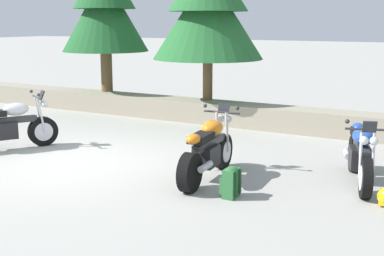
{
  "coord_description": "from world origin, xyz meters",
  "views": [
    {
      "loc": [
        6.51,
        -6.93,
        2.59
      ],
      "look_at": [
        2.0,
        1.2,
        0.65
      ],
      "focal_mm": 48.12,
      "sensor_mm": 36.0,
      "label": 1
    }
  ],
  "objects_px": {
    "motorcycle_silver_near_left": "(8,126)",
    "motorcycle_blue_far_right": "(361,155)",
    "motorcycle_orange_centre": "(208,151)",
    "pine_tree_mid_left": "(208,2)",
    "rider_backpack": "(231,182)",
    "pine_tree_far_left": "(104,1)"
  },
  "relations": [
    {
      "from": "motorcycle_blue_far_right",
      "to": "rider_backpack",
      "type": "xyz_separation_m",
      "value": [
        -1.55,
        -1.6,
        -0.24
      ]
    },
    {
      "from": "motorcycle_blue_far_right",
      "to": "pine_tree_far_left",
      "type": "relative_size",
      "value": 0.44
    },
    {
      "from": "motorcycle_blue_far_right",
      "to": "pine_tree_far_left",
      "type": "bearing_deg",
      "value": 155.27
    },
    {
      "from": "rider_backpack",
      "to": "pine_tree_far_left",
      "type": "xyz_separation_m",
      "value": [
        -6.45,
        5.28,
        2.9
      ]
    },
    {
      "from": "motorcycle_orange_centre",
      "to": "rider_backpack",
      "type": "bearing_deg",
      "value": -42.68
    },
    {
      "from": "pine_tree_mid_left",
      "to": "motorcycle_orange_centre",
      "type": "bearing_deg",
      "value": -62.54
    },
    {
      "from": "motorcycle_blue_far_right",
      "to": "pine_tree_mid_left",
      "type": "distance_m",
      "value": 6.46
    },
    {
      "from": "motorcycle_silver_near_left",
      "to": "motorcycle_orange_centre",
      "type": "relative_size",
      "value": 0.9
    },
    {
      "from": "motorcycle_blue_far_right",
      "to": "pine_tree_far_left",
      "type": "height_order",
      "value": "pine_tree_far_left"
    },
    {
      "from": "rider_backpack",
      "to": "pine_tree_far_left",
      "type": "bearing_deg",
      "value": 140.68
    },
    {
      "from": "motorcycle_silver_near_left",
      "to": "pine_tree_far_left",
      "type": "height_order",
      "value": "pine_tree_far_left"
    },
    {
      "from": "rider_backpack",
      "to": "pine_tree_mid_left",
      "type": "bearing_deg",
      "value": 120.56
    },
    {
      "from": "motorcycle_orange_centre",
      "to": "pine_tree_mid_left",
      "type": "height_order",
      "value": "pine_tree_mid_left"
    },
    {
      "from": "motorcycle_silver_near_left",
      "to": "pine_tree_far_left",
      "type": "relative_size",
      "value": 0.41
    },
    {
      "from": "motorcycle_orange_centre",
      "to": "motorcycle_blue_far_right",
      "type": "bearing_deg",
      "value": 22.5
    },
    {
      "from": "motorcycle_blue_far_right",
      "to": "motorcycle_orange_centre",
      "type": "bearing_deg",
      "value": -157.5
    },
    {
      "from": "motorcycle_blue_far_right",
      "to": "rider_backpack",
      "type": "height_order",
      "value": "motorcycle_blue_far_right"
    },
    {
      "from": "motorcycle_blue_far_right",
      "to": "rider_backpack",
      "type": "bearing_deg",
      "value": -134.15
    },
    {
      "from": "pine_tree_far_left",
      "to": "pine_tree_mid_left",
      "type": "bearing_deg",
      "value": -0.31
    },
    {
      "from": "rider_backpack",
      "to": "pine_tree_far_left",
      "type": "relative_size",
      "value": 0.1
    },
    {
      "from": "motorcycle_orange_centre",
      "to": "rider_backpack",
      "type": "xyz_separation_m",
      "value": [
        0.72,
        -0.66,
        -0.24
      ]
    },
    {
      "from": "motorcycle_silver_near_left",
      "to": "motorcycle_blue_far_right",
      "type": "bearing_deg",
      "value": 9.73
    }
  ]
}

